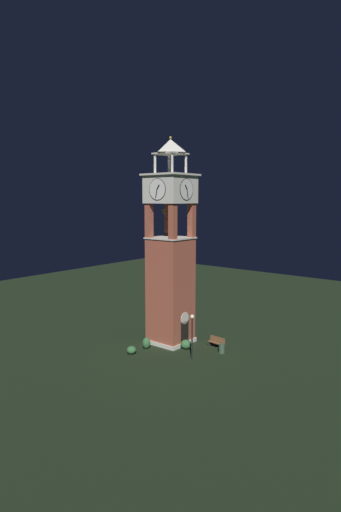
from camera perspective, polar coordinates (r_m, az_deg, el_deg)
name	(u,v)px	position (r m, az deg, el deg)	size (l,w,h in m)	color
ground	(170,342)	(40.16, 0.00, -11.43)	(80.00, 80.00, 0.00)	black
clock_tower	(171,261)	(38.36, 0.00, -0.71)	(3.86, 3.86, 18.53)	#9E4C38
park_bench	(217,342)	(38.83, 6.21, -11.41)	(0.54, 1.63, 0.95)	brown
lamp_post	(192,328)	(35.31, 2.92, -9.65)	(0.36, 0.36, 3.79)	black
trash_bin	(222,348)	(37.59, 6.88, -12.21)	(0.52, 0.52, 0.80)	#38513D
shrub_near_entry	(146,343)	(38.39, -3.26, -11.57)	(0.71, 0.71, 1.00)	#336638
shrub_left_of_tower	(186,344)	(38.32, 2.08, -11.75)	(0.94, 0.94, 0.82)	#336638
shrub_behind_bench	(131,350)	(37.31, -5.25, -12.44)	(0.82, 0.82, 0.68)	#336638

